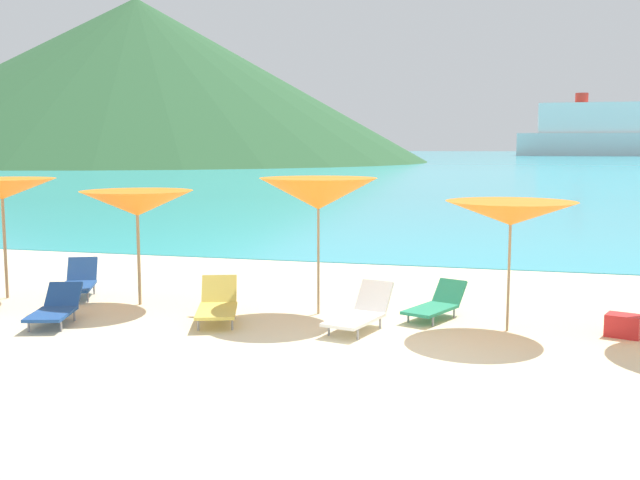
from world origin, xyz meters
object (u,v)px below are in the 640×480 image
at_px(lounge_chair_4, 55,308).
at_px(cooler_box, 624,326).
at_px(umbrella_1, 137,203).
at_px(lounge_chair_5, 78,281).
at_px(lounge_chair_6, 436,304).
at_px(umbrella_3, 511,213).
at_px(cruise_ship, 602,132).
at_px(umbrella_2, 318,194).
at_px(lounge_chair_1, 217,304).
at_px(lounge_chair_2, 360,312).
at_px(umbrella_0, 2,189).

height_order(lounge_chair_4, cooler_box, lounge_chair_4).
bearing_deg(umbrella_1, lounge_chair_5, 167.59).
bearing_deg(umbrella_1, lounge_chair_6, 3.01).
bearing_deg(umbrella_3, cruise_ship, 84.01).
bearing_deg(umbrella_2, cooler_box, -3.54).
xyz_separation_m(lounge_chair_5, lounge_chair_6, (6.80, -0.04, -0.06)).
xyz_separation_m(umbrella_2, lounge_chair_1, (-1.44, -1.00, -1.77)).
bearing_deg(lounge_chair_2, umbrella_2, 150.38).
distance_m(umbrella_2, lounge_chair_6, 2.71).
xyz_separation_m(umbrella_2, lounge_chair_4, (-3.93, -1.80, -1.80)).
relative_size(lounge_chair_6, cruise_ship, 0.03).
distance_m(umbrella_3, lounge_chair_1, 4.89).
relative_size(lounge_chair_6, cooler_box, 2.95).
distance_m(lounge_chair_2, cooler_box, 3.99).
xyz_separation_m(umbrella_3, lounge_chair_6, (-1.17, 0.56, -1.60)).
relative_size(lounge_chair_5, lounge_chair_6, 1.04).
distance_m(lounge_chair_4, lounge_chair_6, 6.25).
distance_m(umbrella_3, lounge_chair_6, 2.06).
bearing_deg(lounge_chair_4, umbrella_3, -5.51).
distance_m(cooler_box, cruise_ship, 230.98).
xyz_separation_m(lounge_chair_2, lounge_chair_4, (-4.86, -0.91, -0.01)).
xyz_separation_m(umbrella_0, cruise_ship, (33.32, 229.72, 5.02)).
distance_m(umbrella_0, lounge_chair_1, 5.00).
relative_size(umbrella_0, umbrella_1, 1.05).
height_order(umbrella_2, lounge_chair_6, umbrella_2).
xyz_separation_m(umbrella_0, umbrella_1, (2.71, 0.13, -0.22)).
bearing_deg(umbrella_0, cruise_ship, 81.75).
bearing_deg(umbrella_3, umbrella_0, 179.07).
xyz_separation_m(umbrella_2, cooler_box, (4.86, -0.30, -1.90)).
xyz_separation_m(lounge_chair_4, lounge_chair_5, (-0.88, 2.02, 0.04)).
relative_size(lounge_chair_2, lounge_chair_5, 1.03).
height_order(umbrella_0, umbrella_2, umbrella_2).
distance_m(lounge_chair_1, lounge_chair_6, 3.63).
bearing_deg(umbrella_0, umbrella_2, 2.24).
distance_m(lounge_chair_5, cooler_box, 9.69).
height_order(umbrella_1, lounge_chair_2, umbrella_1).
relative_size(lounge_chair_5, cruise_ship, 0.03).
bearing_deg(cooler_box, lounge_chair_2, -152.87).
relative_size(umbrella_1, cruise_ship, 0.04).
bearing_deg(lounge_chair_6, cruise_ship, 105.86).
bearing_deg(lounge_chair_6, umbrella_0, -154.91).
bearing_deg(cruise_ship, umbrella_3, -95.93).
bearing_deg(umbrella_1, cooler_box, -1.38).
bearing_deg(umbrella_0, lounge_chair_1, -9.39).
height_order(umbrella_1, umbrella_2, umbrella_2).
height_order(umbrella_2, cooler_box, umbrella_2).
distance_m(umbrella_0, lounge_chair_5, 2.21).
bearing_deg(cooler_box, lounge_chair_1, -155.05).
bearing_deg(cooler_box, umbrella_3, -158.49).
bearing_deg(lounge_chair_6, lounge_chair_2, -112.93).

